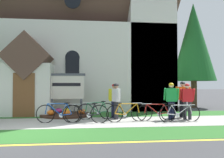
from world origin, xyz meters
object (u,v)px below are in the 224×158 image
Objects in this scene: cyclist_in_red_jersey at (183,96)px; cyclist_in_yellow_jersey at (116,99)px; bicycle_silver at (127,112)px; bicycle_red at (59,113)px; cyclist_in_blue_jersey at (114,98)px; cyclist_in_white_jersey at (171,98)px; roadside_conifer at (193,42)px; cyclist_in_green_jersey at (187,99)px; bicycle_green at (87,113)px; bicycle_orange at (97,111)px; bicycle_white at (157,112)px; church_sign at (67,88)px; bicycle_black at (179,113)px.

cyclist_in_red_jersey is 1.06× the size of cyclist_in_yellow_jersey.
bicycle_silver is at bearing -161.25° from cyclist_in_red_jersey.
cyclist_in_blue_jersey is at bearing 25.48° from bicycle_red.
roadside_conifer is (3.56, 5.31, 3.51)m from cyclist_in_white_jersey.
bicycle_red is at bearing -176.41° from cyclist_in_white_jersey.
cyclist_in_green_jersey is (2.73, 0.25, 0.54)m from bicycle_silver.
bicycle_green is 1.04× the size of bicycle_orange.
cyclist_in_red_jersey is at bearing -3.14° from cyclist_in_blue_jersey.
cyclist_in_blue_jersey is (-0.40, 1.14, 0.53)m from bicycle_silver.
cyclist_in_green_jersey is (1.41, 0.11, 0.56)m from bicycle_white.
cyclist_in_red_jersey is 1.04m from cyclist_in_white_jersey.
bicycle_green is 10.12m from roadside_conifer.
bicycle_green is 1.64m from cyclist_in_yellow_jersey.
church_sign reaches higher than bicycle_black.
cyclist_in_red_jersey is at bearing 82.26° from cyclist_in_green_jersey.
roadside_conifer reaches higher than cyclist_in_blue_jersey.
cyclist_in_white_jersey reaches higher than bicycle_silver.
cyclist_in_blue_jersey is at bearing -28.78° from church_sign.
cyclist_in_blue_jersey reaches higher than bicycle_white.
cyclist_in_white_jersey is (4.83, 0.30, 0.55)m from bicycle_red.
bicycle_orange is at bearing -160.16° from cyclist_in_blue_jersey.
church_sign reaches higher than cyclist_in_green_jersey.
cyclist_in_green_jersey is at bearing -4.08° from cyclist_in_white_jersey.
cyclist_in_green_jersey is at bearing -118.02° from roadside_conifer.
bicycle_red is (-4.94, 0.31, 0.02)m from bicycle_black.
cyclist_in_white_jersey is 0.71m from cyclist_in_green_jersey.
roadside_conifer is at bearing 45.11° from bicycle_silver.
bicycle_green is at bearing -147.28° from cyclist_in_yellow_jersey.
cyclist_in_white_jersey is at bearing 3.59° from bicycle_red.
bicycle_silver is 1.12× the size of cyclist_in_yellow_jersey.
cyclist_in_blue_jersey is (2.40, 1.14, 0.52)m from bicycle_red.
cyclist_in_red_jersey is (2.83, 0.96, 0.61)m from bicycle_silver.
cyclist_in_green_jersey is at bearing 4.39° from bicycle_white.
church_sign reaches higher than bicycle_white.
bicycle_green is 1.68m from bicycle_silver.
bicycle_red is (-4.12, -0.14, 0.03)m from bicycle_white.
cyclist_in_blue_jersey reaches higher than bicycle_orange.
cyclist_in_yellow_jersey is at bearing -140.44° from roadside_conifer.
church_sign is 2.91m from bicycle_green.
cyclist_in_yellow_jersey is (-2.52, 1.00, 0.56)m from bicycle_black.
cyclist_in_white_jersey is at bearing 100.61° from bicycle_black.
bicycle_green is 4.68m from cyclist_in_red_jersey.
cyclist_in_blue_jersey is 0.93× the size of cyclist_in_red_jersey.
bicycle_red is at bearing 176.43° from bicycle_black.
bicycle_green is (-3.82, 0.16, 0.02)m from bicycle_black.
cyclist_in_red_jersey reaches higher than cyclist_in_green_jersey.
bicycle_orange is 1.05× the size of cyclist_in_white_jersey.
roadside_conifer is at bearing 36.76° from cyclist_in_blue_jersey.
cyclist_in_blue_jersey is 0.99× the size of cyclist_in_yellow_jersey.
cyclist_in_white_jersey is (-0.80, -0.66, -0.05)m from cyclist_in_red_jersey.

